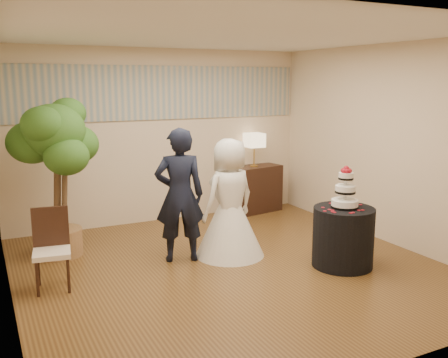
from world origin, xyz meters
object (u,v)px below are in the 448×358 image
console (254,189)px  side_chair (52,250)px  bride (230,198)px  table_lamp (254,150)px  wedding_cake (345,187)px  cake_table (343,237)px  groom (180,195)px  ficus_tree (57,177)px

console → side_chair: size_ratio=1.09×
bride → table_lamp: bride is taller
wedding_cake → table_lamp: bearing=83.4°
console → side_chair: side_chair is taller
cake_table → wedding_cake: size_ratio=1.43×
groom → bride: 0.67m
cake_table → table_lamp: size_ratio=1.29×
groom → table_lamp: bearing=-124.5°
bride → side_chair: size_ratio=1.73×
wedding_cake → side_chair: size_ratio=0.58×
bride → cake_table: size_ratio=2.08×
cake_table → console: bearing=83.4°
cake_table → console: (0.33, 2.80, 0.03)m
groom → ficus_tree: ficus_tree is taller
console → groom: bearing=-149.9°
table_lamp → bride: bearing=-127.7°
bride → side_chair: (-2.27, -0.12, -0.33)m
console → ficus_tree: (-3.42, -0.83, 0.65)m
bride → cake_table: 1.52m
groom → console: (2.06, 1.70, -0.45)m
bride → console: bride is taller
groom → wedding_cake: 2.06m
ficus_tree → side_chair: ficus_tree is taller
cake_table → table_lamp: (0.33, 2.80, 0.73)m
bride → cake_table: (1.08, -0.98, -0.41)m
bride → table_lamp: (1.41, 1.82, 0.33)m
groom → ficus_tree: (-1.36, 0.88, 0.20)m
cake_table → wedding_cake: bearing=0.0°
console → side_chair: 4.16m
cake_table → wedding_cake: wedding_cake is taller
console → cake_table: bearing=-106.1°
table_lamp → ficus_tree: ficus_tree is taller
wedding_cake → side_chair: (-3.35, 0.86, -0.56)m
bride → table_lamp: bearing=-140.1°
groom → wedding_cake: groom is taller
cake_table → console: size_ratio=0.76×
groom → bride: (0.66, -0.12, -0.08)m
side_chair → wedding_cake: bearing=-6.1°
table_lamp → ficus_tree: size_ratio=0.27×
bride → console: size_ratio=1.59×
wedding_cake → side_chair: wedding_cake is taller
wedding_cake → ficus_tree: bearing=147.5°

